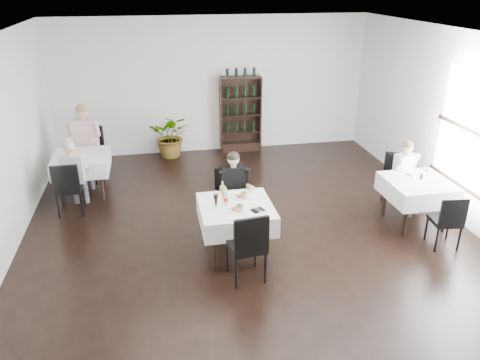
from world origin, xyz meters
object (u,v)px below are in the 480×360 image
at_px(potted_tree, 172,136).
at_px(diner_main, 234,186).
at_px(wine_shelf, 241,115).
at_px(main_table, 236,214).

bearing_deg(potted_tree, diner_main, -77.46).
distance_m(potted_tree, diner_main, 3.63).
bearing_deg(wine_shelf, diner_main, -102.39).
bearing_deg(wine_shelf, potted_tree, -175.88).
bearing_deg(diner_main, main_table, -98.46).
bearing_deg(main_table, wine_shelf, 78.22).
relative_size(main_table, potted_tree, 1.05).
xyz_separation_m(main_table, potted_tree, (-0.69, 4.20, -0.13)).
height_order(main_table, potted_tree, potted_tree).
xyz_separation_m(potted_tree, diner_main, (0.79, -3.53, 0.27)).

